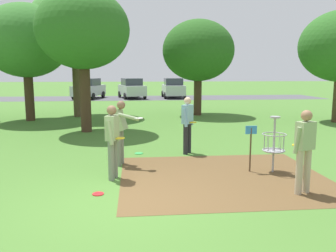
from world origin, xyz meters
The scene contains 17 objects.
ground_plane centered at (0.00, 0.00, 0.00)m, with size 160.00×160.00×0.00m, color #47752D.
dirt_tee_pad centered at (2.32, 1.44, 0.00)m, with size 4.79×4.12×0.01m, color brown.
disc_golf_basket centered at (3.58, 1.73, 0.75)m, with size 0.98×0.58×1.39m.
player_foreground_watching centered at (3.64, 0.21, 0.97)m, with size 0.50×0.45×1.71m.
player_throwing centered at (1.84, 3.88, 0.97)m, with size 0.45×0.47×1.71m.
player_waiting_left centered at (-0.25, 1.55, 0.97)m, with size 0.44×0.50×1.71m.
player_waiting_right centered at (-0.12, 2.78, 0.99)m, with size 0.98×0.77×1.71m.
frisbee_by_tee centered at (0.38, 3.98, 0.01)m, with size 0.25×0.25×0.02m, color green.
frisbee_mid_grass centered at (-0.50, 0.55, 0.01)m, with size 0.23×0.23×0.02m, color red.
tree_near_right centered at (3.84, 13.08, 3.59)m, with size 3.97×3.97×5.30m.
tree_mid_center centered at (-1.72, 8.11, 4.08)m, with size 3.69×3.69×5.68m.
tree_mid_right centered at (-2.83, 13.13, 4.90)m, with size 4.70×4.70×6.92m.
tree_far_left centered at (-4.99, 11.74, 3.93)m, with size 4.22×4.22×5.74m.
parking_lot_strip centered at (0.00, 26.37, 0.00)m, with size 36.00×6.00×0.01m, color #4C4C51.
parked_car_leftmost centered at (-3.87, 26.10, 0.92)m, with size 2.80×4.52×1.84m.
parked_car_center_left centered at (0.05, 26.10, 0.92)m, with size 2.70×4.50×1.84m.
parked_car_center_right centered at (3.95, 26.29, 0.92)m, with size 2.00×4.21×1.84m.
Camera 1 is at (0.26, -6.25, 2.46)m, focal length 36.99 mm.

